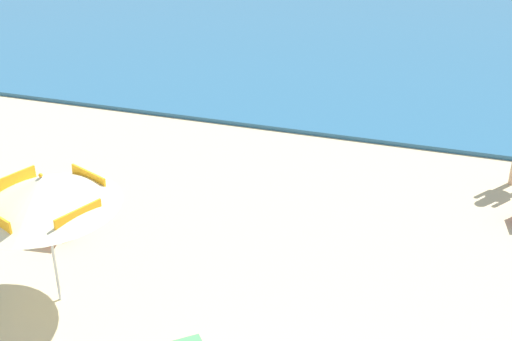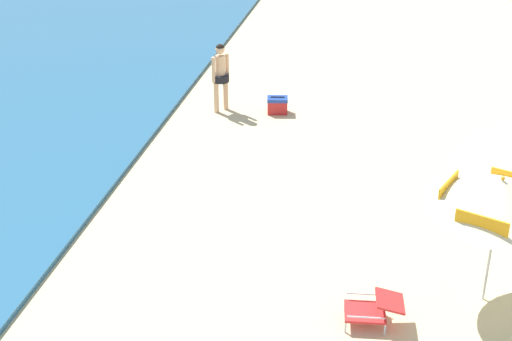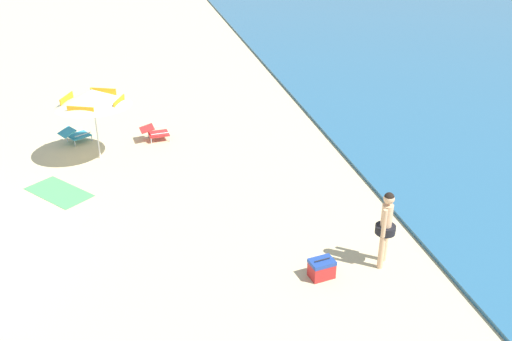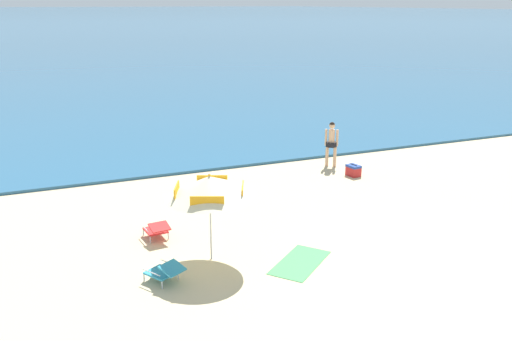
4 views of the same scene
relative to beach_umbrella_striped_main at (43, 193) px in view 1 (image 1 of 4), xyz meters
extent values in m
cylinder|color=silver|center=(0.00, 0.00, -0.80)|extent=(0.04, 0.04, 2.09)
cone|color=beige|center=(0.00, 0.00, 0.00)|extent=(2.45, 2.43, 0.60)
cube|color=orange|center=(0.29, 0.71, -0.11)|extent=(0.71, 0.32, 0.26)
cube|color=orange|center=(-0.71, 0.29, -0.11)|extent=(0.32, 0.71, 0.26)
cube|color=orange|center=(0.71, -0.29, -0.11)|extent=(0.32, 0.71, 0.26)
sphere|color=orange|center=(0.00, 0.00, 0.27)|extent=(0.06, 0.06, 0.06)
cube|color=red|center=(-0.95, 1.77, -1.64)|extent=(0.58, 0.65, 0.04)
cube|color=red|center=(-0.92, 1.43, -1.42)|extent=(0.54, 0.47, 0.13)
cylinder|color=silver|center=(-1.23, 2.03, -1.75)|extent=(0.03, 0.03, 0.18)
cylinder|color=silver|center=(-0.74, 2.08, -1.75)|extent=(0.03, 0.03, 0.18)
cylinder|color=silver|center=(-1.17, 1.46, -1.75)|extent=(0.03, 0.03, 0.18)
cylinder|color=silver|center=(-0.68, 1.52, -1.75)|extent=(0.03, 0.03, 0.18)
cylinder|color=silver|center=(-1.23, 1.74, -1.52)|extent=(0.08, 0.54, 0.02)
cylinder|color=silver|center=(-0.68, 1.80, -1.52)|extent=(0.08, 0.54, 0.02)
camera|label=1|loc=(5.32, -7.12, 4.70)|focal=48.73mm
camera|label=2|loc=(-10.01, 1.61, 5.25)|focal=52.75mm
camera|label=3|loc=(15.52, 0.99, 5.27)|focal=39.80mm
camera|label=4|loc=(-3.72, -11.69, 4.09)|focal=38.97mm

